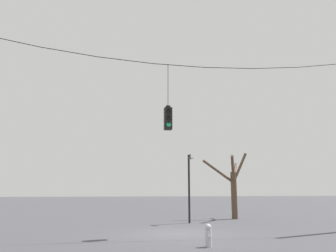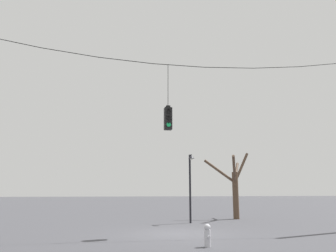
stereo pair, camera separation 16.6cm
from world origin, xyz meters
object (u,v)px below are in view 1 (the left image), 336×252
object	(u,v)px
street_lamp	(190,176)
fire_hydrant	(208,235)
traffic_light_near_right_pole	(168,118)
bare_tree	(233,186)

from	to	relation	value
street_lamp	fire_hydrant	xyz separation A→B (m)	(-1.49, -8.10, -2.37)
traffic_light_near_right_pole	street_lamp	distance (m)	5.92
street_lamp	bare_tree	bearing A→B (deg)	32.46
bare_tree	traffic_light_near_right_pole	bearing A→B (deg)	-129.45
fire_hydrant	bare_tree	bearing A→B (deg)	63.59
bare_tree	fire_hydrant	bearing A→B (deg)	-116.41
bare_tree	fire_hydrant	size ratio (longest dim) A/B	6.03
street_lamp	bare_tree	world-z (taller)	bare_tree
traffic_light_near_right_pole	fire_hydrant	bearing A→B (deg)	-76.15
bare_tree	fire_hydrant	distance (m)	11.82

